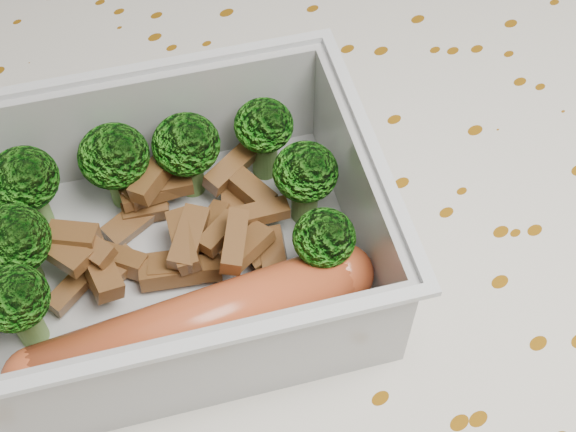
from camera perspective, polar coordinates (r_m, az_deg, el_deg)
dining_table at (r=0.48m, az=-0.91°, el=-8.15°), size 1.40×0.90×0.75m
tablecloth at (r=0.44m, az=-1.00°, el=-5.16°), size 1.46×0.96×0.19m
lunch_container at (r=0.38m, az=-8.44°, el=-2.25°), size 0.24×0.22×0.07m
broccoli_florets at (r=0.39m, az=-10.20°, el=1.56°), size 0.17×0.14×0.05m
meat_pile at (r=0.39m, az=-7.99°, el=-1.18°), size 0.13×0.10×0.03m
sausage at (r=0.36m, az=-6.59°, el=-7.67°), size 0.17×0.07×0.03m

